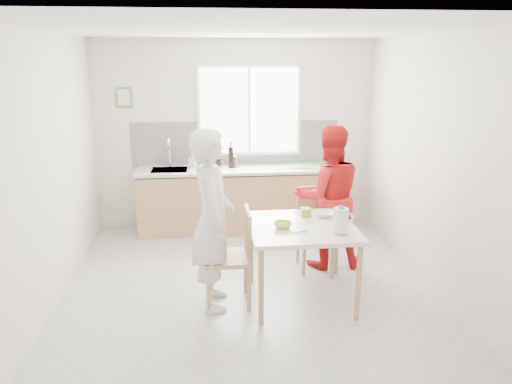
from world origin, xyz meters
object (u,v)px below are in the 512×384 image
at_px(dining_table, 301,233).
at_px(person_red, 328,197).
at_px(chair_far, 316,224).
at_px(chair_left, 235,253).
at_px(wine_bottle_b, 231,157).
at_px(bowl_green, 283,225).
at_px(bowl_white, 325,214).
at_px(person_white, 213,220).
at_px(wine_bottle_a, 218,156).
at_px(milk_jug, 341,220).

distance_m(dining_table, person_red, 0.98).
bearing_deg(chair_far, chair_left, -141.22).
bearing_deg(dining_table, wine_bottle_b, 104.57).
distance_m(bowl_green, bowl_white, 0.58).
bearing_deg(person_white, wine_bottle_a, -3.65).
xyz_separation_m(dining_table, wine_bottle_b, (-0.59, 2.27, 0.34)).
height_order(bowl_white, wine_bottle_a, wine_bottle_a).
bearing_deg(person_white, wine_bottle_b, -8.16).
bearing_deg(milk_jug, bowl_white, 92.58).
xyz_separation_m(bowl_green, wine_bottle_b, (-0.39, 2.32, 0.23)).
distance_m(person_white, bowl_green, 0.69).
distance_m(milk_jug, wine_bottle_a, 2.86).
distance_m(person_white, wine_bottle_b, 2.30).
bearing_deg(chair_far, bowl_green, -122.21).
height_order(chair_far, milk_jug, milk_jug).
height_order(bowl_green, milk_jug, milk_jug).
bearing_deg(person_red, bowl_white, 72.11).
distance_m(chair_far, bowl_white, 0.65).
xyz_separation_m(person_red, milk_jug, (-0.15, -1.12, 0.10)).
height_order(chair_far, wine_bottle_a, wine_bottle_a).
relative_size(milk_jug, wine_bottle_a, 0.80).
xyz_separation_m(person_red, bowl_green, (-0.68, -0.90, -0.01)).
height_order(milk_jug, wine_bottle_a, wine_bottle_a).
bearing_deg(person_white, bowl_green, -94.14).
height_order(chair_far, person_red, person_red).
relative_size(wine_bottle_a, wine_bottle_b, 1.07).
bearing_deg(wine_bottle_a, dining_table, -72.03).
xyz_separation_m(chair_far, bowl_green, (-0.54, -0.88, 0.31)).
relative_size(chair_far, bowl_green, 5.33).
xyz_separation_m(bowl_white, wine_bottle_b, (-0.89, 2.02, 0.23)).
bearing_deg(dining_table, bowl_green, -165.31).
bearing_deg(person_white, bowl_white, -78.14).
relative_size(chair_left, wine_bottle_b, 3.33).
xyz_separation_m(chair_left, bowl_white, (0.97, 0.26, 0.29)).
distance_m(person_red, milk_jug, 1.14).
xyz_separation_m(dining_table, bowl_green, (-0.20, -0.05, 0.11)).
relative_size(bowl_white, wine_bottle_b, 0.69).
distance_m(dining_table, chair_left, 0.70).
xyz_separation_m(bowl_white, milk_jug, (0.03, -0.53, 0.11)).
height_order(chair_left, wine_bottle_b, wine_bottle_b).
distance_m(bowl_white, milk_jug, 0.54).
bearing_deg(bowl_white, chair_far, 85.67).
relative_size(chair_far, person_white, 0.53).
xyz_separation_m(milk_jug, wine_bottle_b, (-0.92, 2.55, 0.12)).
relative_size(person_red, milk_jug, 6.65).
distance_m(chair_left, person_red, 1.47).
distance_m(person_red, bowl_green, 1.13).
xyz_separation_m(dining_table, chair_far, (0.34, 0.83, -0.20)).
bearing_deg(wine_bottle_a, chair_far, -54.22).
bearing_deg(bowl_green, person_red, 52.88).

